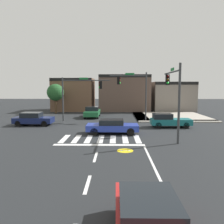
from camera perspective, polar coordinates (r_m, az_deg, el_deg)
The scene contains 15 objects.
ground_plane at distance 23.76m, azimuth -2.05°, elevation -4.20°, with size 120.00×120.00×0.00m, color #232628.
crosswalk_near at distance 19.36m, azimuth -2.76°, elevation -6.58°, with size 6.50×3.07×0.01m.
lane_markings at distance 12.10m, azimuth 0.24°, elevation -14.50°, with size 6.80×20.25×0.01m.
bike_detector_marking at distance 15.90m, azimuth 3.23°, elevation -9.43°, with size 1.11×1.11×0.01m.
curb_corner_northeast at distance 33.81m, azimuth 13.34°, elevation -1.13°, with size 10.00×10.60×0.15m.
storefront_row at distance 42.43m, azimuth 2.13°, elevation 4.37°, with size 25.03×6.55×6.38m.
traffic_signal_southeast at distance 19.67m, azimuth 14.82°, elevation 5.55°, with size 0.32×5.38×6.03m.
traffic_signal_northeast at distance 28.79m, azimuth 5.38°, elevation 5.91°, with size 4.58×0.32×6.04m.
traffic_signal_northwest at distance 29.36m, azimuth -7.77°, elevation 5.30°, with size 5.97×0.32×5.45m.
car_green at distance 32.94m, azimuth -4.84°, elevation 0.03°, with size 1.95×4.76×1.53m.
car_navy at distance 27.40m, azimuth -18.75°, elevation -1.58°, with size 4.21×1.91×1.45m.
car_teal at distance 25.44m, azimuth 13.69°, elevation -2.02°, with size 4.20×1.72×1.46m.
car_red at distance 6.76m, azimuth 8.99°, elevation -25.51°, with size 1.72×4.24×1.44m.
car_blue at distance 21.35m, azimuth 0.04°, elevation -3.50°, with size 4.72×1.91×1.32m.
roadside_tree at distance 38.60m, azimuth -13.69°, elevation 4.64°, with size 2.72×2.72×4.76m.
Camera 1 is at (1.25, -23.34, 4.27)m, focal length 37.33 mm.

